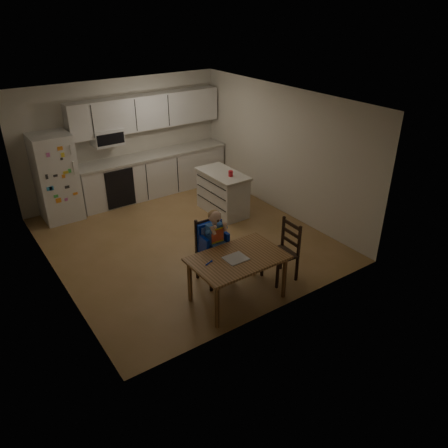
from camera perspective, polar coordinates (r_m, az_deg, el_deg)
room at (r=7.89m, az=-7.38°, el=7.42°), size 4.52×5.01×2.51m
refrigerator at (r=9.02m, az=-21.09°, el=5.67°), size 0.72×0.70×1.70m
kitchen_run at (r=9.71m, az=-9.57°, el=8.84°), size 3.37×0.62×2.15m
kitchen_island at (r=8.81m, az=-0.17°, el=4.13°), size 0.61×1.16×0.86m
red_cup at (r=8.46m, az=0.87°, el=6.61°), size 0.09×0.09×0.11m
dining_table at (r=6.16m, az=1.79°, el=-5.12°), size 1.32×0.85×0.71m
napkin at (r=6.07m, az=1.54°, el=-4.52°), size 0.31×0.26×0.01m
toddler_spoon at (r=5.96m, az=-2.04°, el=-5.14°), size 0.12×0.06×0.02m
chair_booster at (r=6.54m, az=-1.41°, el=-1.88°), size 0.46×0.46×1.20m
chair_side at (r=6.75m, az=8.03°, el=-2.98°), size 0.44×0.44×0.95m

